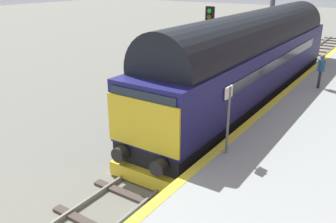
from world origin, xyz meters
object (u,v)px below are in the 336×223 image
signal_post_far (269,33)px  waiting_passenger (321,68)px  signal_post_mid (209,43)px  platform_number_sign (228,110)px  diesel_locomotive (252,57)px

signal_post_far → waiting_passenger: (4.72, -6.00, -0.54)m
signal_post_mid → platform_number_sign: signal_post_mid is taller
waiting_passenger → signal_post_mid: bearing=109.4°
signal_post_mid → waiting_passenger: (4.72, 2.76, -1.17)m
diesel_locomotive → waiting_passenger: (2.88, 1.70, -0.49)m
diesel_locomotive → signal_post_mid: bearing=-150.1°
waiting_passenger → signal_post_far: bearing=27.3°
signal_post_mid → platform_number_sign: 7.32m
platform_number_sign → waiting_passenger: 8.96m
diesel_locomotive → platform_number_sign: size_ratio=8.36×
diesel_locomotive → waiting_passenger: bearing=30.5°
signal_post_far → waiting_passenger: signal_post_far is taller
signal_post_mid → waiting_passenger: signal_post_mid is taller
diesel_locomotive → signal_post_far: size_ratio=4.48×
signal_post_far → diesel_locomotive: bearing=-76.5°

